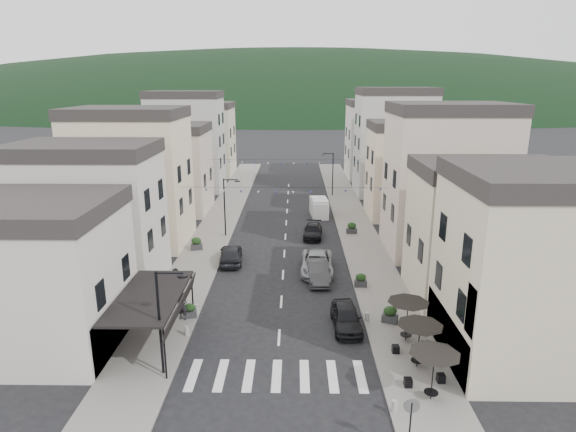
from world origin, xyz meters
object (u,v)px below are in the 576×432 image
(parked_car_d, at_px, (313,231))
(delivery_van, at_px, (319,207))
(parked_car_c, at_px, (317,263))
(parked_car_a, at_px, (346,317))
(parked_car_b, at_px, (318,271))
(pedestrian_b, at_px, (176,281))
(parked_car_e, at_px, (231,254))
(pedestrian_a, at_px, (182,306))

(parked_car_d, bearing_deg, delivery_van, 87.83)
(delivery_van, bearing_deg, parked_car_c, -97.57)
(parked_car_a, xyz_separation_m, parked_car_d, (-1.46, 18.58, -0.09))
(parked_car_b, bearing_deg, pedestrian_b, -167.74)
(parked_car_b, bearing_deg, parked_car_a, -82.38)
(parked_car_b, distance_m, parked_car_e, 8.33)
(parked_car_e, bearing_deg, parked_car_c, 159.07)
(parked_car_a, relative_size, parked_car_d, 0.98)
(parked_car_c, distance_m, parked_car_d, 9.21)
(parked_car_e, xyz_separation_m, pedestrian_b, (-3.15, -6.75, 0.30))
(parked_car_b, xyz_separation_m, parked_car_e, (-7.40, 3.82, 0.05))
(parked_car_c, bearing_deg, parked_car_d, 92.57)
(pedestrian_a, bearing_deg, parked_car_c, 56.11)
(parked_car_a, bearing_deg, parked_car_e, 125.74)
(delivery_van, bearing_deg, pedestrian_a, -115.72)
(parked_car_c, xyz_separation_m, parked_car_e, (-7.40, 2.05, 0.03))
(parked_car_a, distance_m, pedestrian_a, 10.70)
(parked_car_d, distance_m, pedestrian_a, 20.06)
(parked_car_b, relative_size, delivery_van, 1.00)
(parked_car_b, height_order, parked_car_d, parked_car_b)
(parked_car_b, distance_m, pedestrian_a, 11.46)
(parked_car_e, bearing_deg, parked_car_a, 122.34)
(parked_car_e, bearing_deg, delivery_van, -124.13)
(parked_car_d, distance_m, pedestrian_b, 17.47)
(parked_car_a, distance_m, parked_car_b, 7.72)
(delivery_van, distance_m, pedestrian_b, 24.94)
(parked_car_c, height_order, pedestrian_b, pedestrian_b)
(parked_car_a, xyz_separation_m, pedestrian_b, (-12.00, 4.66, 0.37))
(parked_car_b, relative_size, parked_car_e, 0.97)
(parked_car_a, xyz_separation_m, pedestrian_a, (-10.66, 0.76, 0.35))
(parked_car_b, relative_size, pedestrian_b, 2.33)
(parked_car_b, height_order, delivery_van, delivery_van)
(parked_car_c, xyz_separation_m, pedestrian_a, (-9.21, -8.60, 0.30))
(parked_car_a, bearing_deg, delivery_van, 88.91)
(parked_car_c, height_order, parked_car_e, parked_car_e)
(pedestrian_a, bearing_deg, parked_car_a, 8.97)
(pedestrian_a, bearing_deg, pedestrian_b, 122.04)
(parked_car_a, distance_m, parked_car_c, 9.47)
(pedestrian_a, bearing_deg, parked_car_e, 93.42)
(pedestrian_b, bearing_deg, delivery_van, 102.59)
(parked_car_d, relative_size, pedestrian_a, 2.30)
(delivery_van, bearing_deg, parked_car_b, -97.27)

